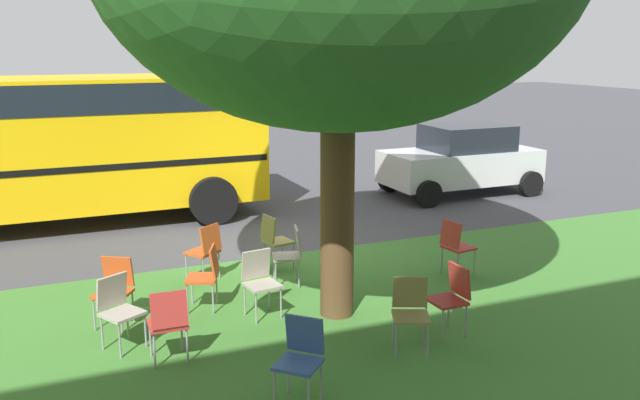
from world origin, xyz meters
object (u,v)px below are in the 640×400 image
chair_3 (115,286)px  chair_6 (410,308)px  chair_10 (207,273)px  parked_car (462,159)px  chair_11 (260,278)px  chair_7 (301,354)px  chair_0 (452,294)px  chair_4 (168,320)px  chair_1 (291,251)px  chair_8 (118,306)px  chair_2 (455,243)px  chair_9 (206,248)px  chair_5 (274,238)px

chair_3 → chair_6: size_ratio=1.00×
chair_10 → parked_car: (-7.31, -4.68, 0.32)m
chair_11 → chair_7: bearing=82.2°
chair_0 → chair_4: size_ratio=1.00×
chair_7 → parked_car: size_ratio=0.24×
chair_1 → chair_10: 1.45m
chair_1 → chair_4: size_ratio=1.00×
chair_8 → parked_car: (-8.54, -5.42, 0.32)m
chair_2 → chair_9: 3.82m
chair_9 → chair_10: size_ratio=1.00×
chair_5 → chair_1: bearing=89.2°
parked_car → chair_4: bearing=36.8°
chair_2 → chair_11: bearing=5.5°
chair_0 → chair_1: 2.68m
chair_4 → chair_11: size_ratio=1.00×
chair_3 → chair_4: size_ratio=1.00×
chair_2 → chair_10: size_ratio=1.00×
chair_8 → chair_2: bearing=-173.5°
chair_5 → chair_6: size_ratio=1.00×
chair_1 → chair_8: size_ratio=1.00×
chair_9 → chair_11: bearing=101.9°
chair_5 → chair_8: 3.28m
chair_4 → chair_6: 2.76m
chair_5 → chair_10: bearing=41.5°
chair_3 → chair_7: size_ratio=1.00×
chair_7 → chair_11: 2.28m
chair_7 → chair_8: 2.50m
chair_4 → chair_11: bearing=-146.6°
chair_3 → chair_11: bearing=166.1°
chair_0 → chair_11: bearing=-36.6°
chair_6 → chair_7: bearing=20.2°
chair_0 → chair_1: (1.20, -2.40, 0.00)m
chair_0 → parked_car: bearing=-125.5°
chair_2 → chair_8: bearing=6.5°
chair_2 → chair_3: bearing=-1.4°
chair_2 → chair_4: bearing=14.7°
chair_0 → chair_1: same height
chair_2 → chair_7: 4.40m
chair_0 → chair_7: bearing=18.8°
chair_8 → chair_0: bearing=162.4°
chair_0 → chair_11: 2.48m
chair_0 → chair_2: bearing=-125.4°
chair_0 → chair_10: size_ratio=1.00×
chair_2 → chair_7: (3.57, 2.57, 0.00)m
chair_7 → chair_9: size_ratio=1.00×
chair_4 → chair_3: bearing=-72.6°
parked_car → chair_11: bearing=37.5°
chair_2 → chair_6: size_ratio=1.00×
chair_1 → chair_3: (2.57, 0.48, 0.00)m
chair_8 → chair_10: size_ratio=1.00×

